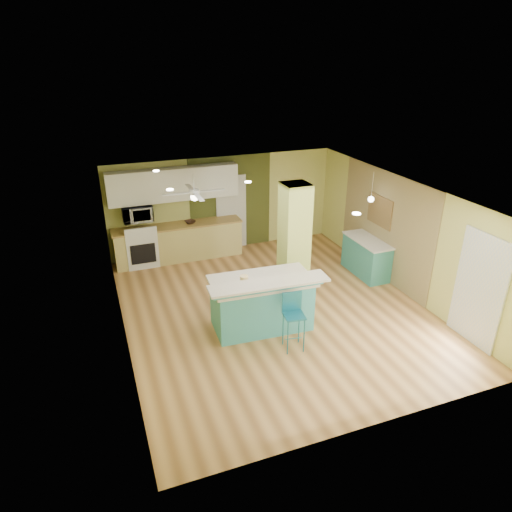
{
  "coord_description": "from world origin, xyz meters",
  "views": [
    {
      "loc": [
        -3.26,
        -7.57,
        4.92
      ],
      "look_at": [
        -0.25,
        0.4,
        1.09
      ],
      "focal_mm": 32.0,
      "sensor_mm": 36.0,
      "label": 1
    }
  ],
  "objects_px": {
    "fruit_bowl": "(190,222)",
    "canister": "(244,281)",
    "side_counter": "(366,257)",
    "bar_stool": "(293,312)",
    "peninsula": "(262,302)"
  },
  "relations": [
    {
      "from": "side_counter",
      "to": "fruit_bowl",
      "type": "bearing_deg",
      "value": 146.58
    },
    {
      "from": "bar_stool",
      "to": "canister",
      "type": "relative_size",
      "value": 5.64
    },
    {
      "from": "fruit_bowl",
      "to": "canister",
      "type": "distance_m",
      "value": 3.8
    },
    {
      "from": "side_counter",
      "to": "bar_stool",
      "type": "bearing_deg",
      "value": -144.21
    },
    {
      "from": "peninsula",
      "to": "side_counter",
      "type": "xyz_separation_m",
      "value": [
        3.18,
        1.29,
        -0.1
      ]
    },
    {
      "from": "peninsula",
      "to": "bar_stool",
      "type": "height_order",
      "value": "peninsula"
    },
    {
      "from": "fruit_bowl",
      "to": "canister",
      "type": "height_order",
      "value": "canister"
    },
    {
      "from": "side_counter",
      "to": "peninsula",
      "type": "bearing_deg",
      "value": -157.87
    },
    {
      "from": "peninsula",
      "to": "fruit_bowl",
      "type": "bearing_deg",
      "value": 100.84
    },
    {
      "from": "bar_stool",
      "to": "side_counter",
      "type": "height_order",
      "value": "bar_stool"
    },
    {
      "from": "canister",
      "to": "bar_stool",
      "type": "bearing_deg",
      "value": -47.71
    },
    {
      "from": "fruit_bowl",
      "to": "side_counter",
      "type": "bearing_deg",
      "value": -33.42
    },
    {
      "from": "peninsula",
      "to": "canister",
      "type": "xyz_separation_m",
      "value": [
        -0.38,
        -0.07,
        0.57
      ]
    },
    {
      "from": "peninsula",
      "to": "fruit_bowl",
      "type": "relative_size",
      "value": 8.46
    },
    {
      "from": "fruit_bowl",
      "to": "bar_stool",
      "type": "bearing_deg",
      "value": -80.2
    }
  ]
}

